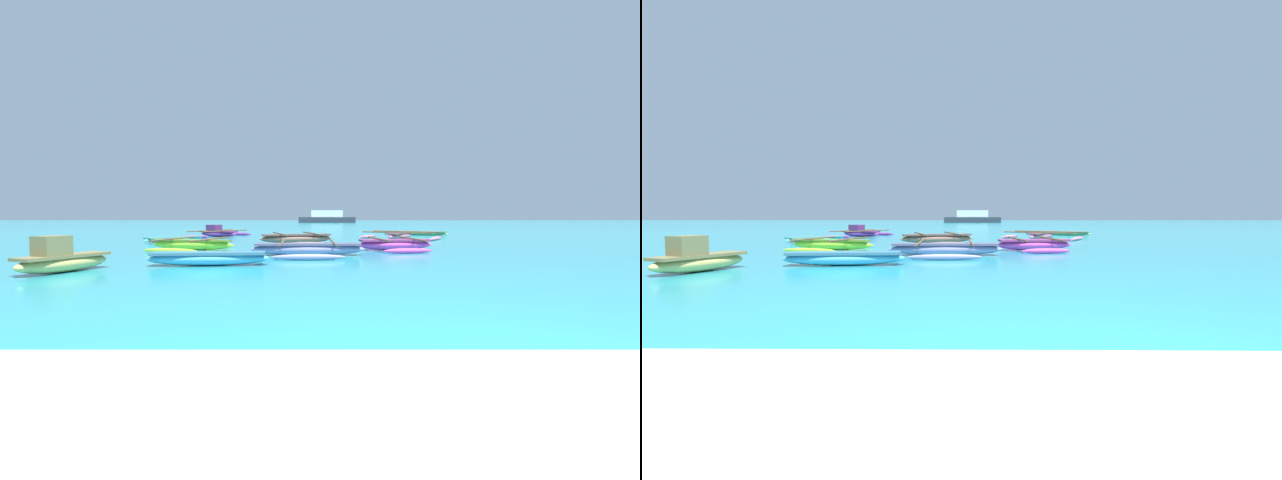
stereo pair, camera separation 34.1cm
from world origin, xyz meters
TOP-DOWN VIEW (x-y plane):
  - ground_plane at (0.00, 0.00)m, footprint 240.00×240.00m
  - moored_boat_0 at (3.17, 22.42)m, footprint 5.03×4.34m
  - moored_boat_1 at (-8.12, 7.58)m, footprint 1.57×2.56m
  - moored_boat_2 at (-9.48, 19.77)m, footprint 2.71×3.07m
  - moored_boat_3 at (-8.49, 25.49)m, footprint 4.08×5.01m
  - moored_boat_4 at (-2.84, 18.74)m, footprint 3.84×4.98m
  - moored_boat_5 at (-4.80, 9.00)m, footprint 3.48×0.97m
  - moored_boat_6 at (-6.90, 14.45)m, footprint 3.60×3.85m
  - moored_boat_7 at (5.50, 27.61)m, footprint 3.91×2.82m
  - moored_boat_8 at (-2.07, 12.03)m, footprint 4.08×3.51m
  - moored_boat_9 at (1.42, 14.38)m, footprint 3.19×3.56m
  - distant_ferry at (-0.32, 78.32)m, footprint 10.73×2.36m

SIDE VIEW (x-z plane):
  - ground_plane at x=0.00m, z-range 0.00..0.00m
  - moored_boat_2 at x=-9.48m, z-range 0.02..0.31m
  - moored_boat_7 at x=5.50m, z-range 0.02..0.31m
  - moored_boat_0 at x=3.17m, z-range -0.01..0.45m
  - moored_boat_5 at x=-4.80m, z-range 0.02..0.41m
  - moored_boat_6 at x=-6.90m, z-range -0.02..0.47m
  - moored_boat_8 at x=-2.07m, z-range -0.02..0.48m
  - moored_boat_9 at x=1.42m, z-range -0.01..0.48m
  - moored_boat_4 at x=-2.84m, z-range -0.01..0.51m
  - moored_boat_3 at x=-8.49m, z-range -0.13..0.66m
  - moored_boat_1 at x=-8.12m, z-range -0.14..0.79m
  - distant_ferry at x=-0.32m, z-range -0.22..2.14m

